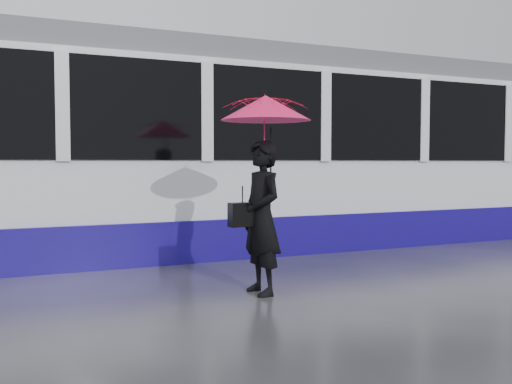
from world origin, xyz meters
name	(u,v)px	position (x,y,z in m)	size (l,w,h in m)	color
ground	(252,277)	(0.00, 0.00, 0.00)	(90.00, 90.00, 0.00)	#28282D
rails	(192,249)	(0.00, 2.50, 0.01)	(34.00, 1.51, 0.02)	#3F3D38
tram	(89,151)	(-1.66, 2.50, 1.64)	(26.00, 2.56, 3.35)	white
woman	(261,218)	(-0.28, -0.89, 0.85)	(0.62, 0.41, 1.71)	black
umbrella	(266,126)	(-0.23, -0.89, 1.87)	(1.08, 1.08, 1.15)	#F41477
handbag	(242,214)	(-0.50, -0.87, 0.90)	(0.31, 0.15, 0.44)	black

